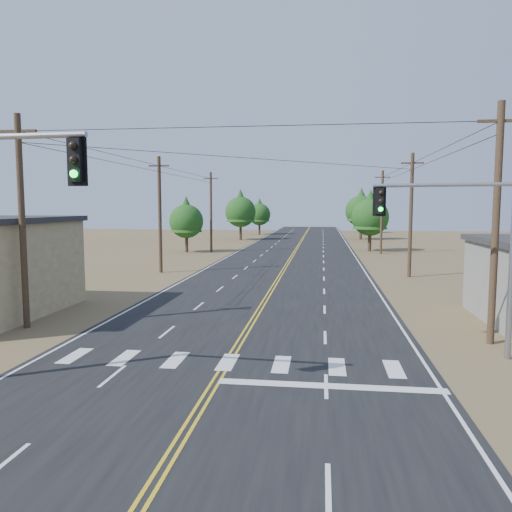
# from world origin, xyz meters

# --- Properties ---
(ground) EXTENTS (220.00, 220.00, 0.00)m
(ground) POSITION_xyz_m (0.00, 0.00, 0.00)
(ground) COLOR olive
(ground) RESTS_ON ground
(road) EXTENTS (15.00, 200.00, 0.02)m
(road) POSITION_xyz_m (0.00, 30.00, 0.01)
(road) COLOR black
(road) RESTS_ON ground
(utility_pole_left_near) EXTENTS (1.80, 0.30, 10.00)m
(utility_pole_left_near) POSITION_xyz_m (-10.50, 12.00, 5.12)
(utility_pole_left_near) COLOR #4C3826
(utility_pole_left_near) RESTS_ON ground
(utility_pole_left_mid) EXTENTS (1.80, 0.30, 10.00)m
(utility_pole_left_mid) POSITION_xyz_m (-10.50, 32.00, 5.12)
(utility_pole_left_mid) COLOR #4C3826
(utility_pole_left_mid) RESTS_ON ground
(utility_pole_left_far) EXTENTS (1.80, 0.30, 10.00)m
(utility_pole_left_far) POSITION_xyz_m (-10.50, 52.00, 5.12)
(utility_pole_left_far) COLOR #4C3826
(utility_pole_left_far) RESTS_ON ground
(utility_pole_right_near) EXTENTS (1.80, 0.30, 10.00)m
(utility_pole_right_near) POSITION_xyz_m (10.50, 12.00, 5.12)
(utility_pole_right_near) COLOR #4C3826
(utility_pole_right_near) RESTS_ON ground
(utility_pole_right_mid) EXTENTS (1.80, 0.30, 10.00)m
(utility_pole_right_mid) POSITION_xyz_m (10.50, 32.00, 5.12)
(utility_pole_right_mid) COLOR #4C3826
(utility_pole_right_mid) RESTS_ON ground
(utility_pole_right_far) EXTENTS (1.80, 0.30, 10.00)m
(utility_pole_right_far) POSITION_xyz_m (10.50, 52.00, 5.12)
(utility_pole_right_far) COLOR #4C3826
(utility_pole_right_far) RESTS_ON ground
(signal_mast_right) EXTENTS (5.19, 1.07, 6.77)m
(signal_mast_right) POSITION_xyz_m (8.99, 10.10, 4.55)
(signal_mast_right) COLOR gray
(signal_mast_right) RESTS_ON ground
(tree_left_near) EXTENTS (4.23, 4.23, 7.04)m
(tree_left_near) POSITION_xyz_m (-13.43, 50.99, 4.31)
(tree_left_near) COLOR #3F2D1E
(tree_left_near) RESTS_ON ground
(tree_left_mid) EXTENTS (5.21, 5.21, 8.68)m
(tree_left_mid) POSITION_xyz_m (-10.44, 74.57, 5.31)
(tree_left_mid) COLOR #3F2D1E
(tree_left_mid) RESTS_ON ground
(tree_left_far) EXTENTS (4.46, 4.46, 7.43)m
(tree_left_far) POSITION_xyz_m (-9.25, 90.90, 4.54)
(tree_left_far) COLOR #3F2D1E
(tree_left_far) RESTS_ON ground
(tree_right_near) EXTENTS (4.74, 4.74, 7.90)m
(tree_right_near) POSITION_xyz_m (9.47, 55.46, 4.83)
(tree_right_near) COLOR #3F2D1E
(tree_right_near) RESTS_ON ground
(tree_right_mid) EXTENTS (5.36, 5.36, 8.93)m
(tree_right_mid) POSITION_xyz_m (10.02, 77.95, 5.46)
(tree_right_mid) COLOR #3F2D1E
(tree_right_mid) RESTS_ON ground
(tree_right_far) EXTENTS (4.48, 4.48, 7.47)m
(tree_right_far) POSITION_xyz_m (11.94, 100.15, 4.57)
(tree_right_far) COLOR #3F2D1E
(tree_right_far) RESTS_ON ground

